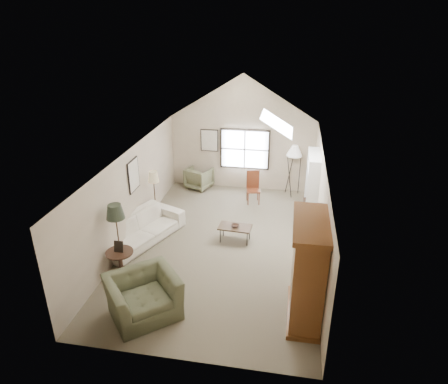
% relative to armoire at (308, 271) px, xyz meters
% --- Properties ---
extents(room_shell, '(5.01, 8.01, 4.00)m').
position_rel_armoire_xyz_m(room_shell, '(-2.18, 2.40, 2.11)').
color(room_shell, '#706550').
rests_on(room_shell, ground).
extents(window, '(1.72, 0.08, 1.42)m').
position_rel_armoire_xyz_m(window, '(-2.08, 6.36, 0.35)').
color(window, black).
rests_on(window, room_shell).
extents(skylight, '(0.80, 1.20, 0.52)m').
position_rel_armoire_xyz_m(skylight, '(-0.88, 3.30, 2.12)').
color(skylight, white).
rests_on(skylight, room_shell).
extents(wall_art, '(1.97, 3.71, 0.88)m').
position_rel_armoire_xyz_m(wall_art, '(-4.06, 4.34, 0.63)').
color(wall_art, black).
rests_on(wall_art, room_shell).
extents(armoire, '(0.60, 1.50, 2.20)m').
position_rel_armoire_xyz_m(armoire, '(0.00, 0.00, 0.00)').
color(armoire, brown).
rests_on(armoire, ground).
extents(tv_alcove, '(0.32, 1.30, 2.10)m').
position_rel_armoire_xyz_m(tv_alcove, '(0.16, 4.00, 0.05)').
color(tv_alcove, white).
rests_on(tv_alcove, ground).
extents(media_console, '(0.34, 1.18, 0.60)m').
position_rel_armoire_xyz_m(media_console, '(0.14, 4.00, -0.80)').
color(media_console, '#382316').
rests_on(media_console, ground).
extents(tv_panel, '(0.05, 0.90, 0.55)m').
position_rel_armoire_xyz_m(tv_panel, '(0.14, 4.00, -0.18)').
color(tv_panel, black).
rests_on(tv_panel, media_console).
extents(sofa, '(1.94, 2.78, 0.76)m').
position_rel_armoire_xyz_m(sofa, '(-4.38, 2.26, -0.72)').
color(sofa, '#EEE3CD').
rests_on(sofa, ground).
extents(armchair_near, '(1.82, 1.80, 0.89)m').
position_rel_armoire_xyz_m(armchair_near, '(-3.28, -0.54, -0.65)').
color(armchair_near, '#575C40').
rests_on(armchair_near, ground).
extents(armchair_far, '(1.05, 1.06, 0.75)m').
position_rel_armoire_xyz_m(armchair_far, '(-3.67, 6.10, -0.72)').
color(armchair_far, '#646748').
rests_on(armchair_far, ground).
extents(coffee_table, '(0.92, 0.55, 0.45)m').
position_rel_armoire_xyz_m(coffee_table, '(-1.85, 2.67, -0.87)').
color(coffee_table, '#3C2818').
rests_on(coffee_table, ground).
extents(bowl, '(0.23, 0.23, 0.05)m').
position_rel_armoire_xyz_m(bowl, '(-1.85, 2.67, -0.62)').
color(bowl, '#392117').
rests_on(bowl, coffee_table).
extents(side_table, '(0.85, 0.85, 0.65)m').
position_rel_armoire_xyz_m(side_table, '(-4.30, 0.66, -0.78)').
color(side_table, '#3D2319').
rests_on(side_table, ground).
extents(side_chair, '(0.50, 0.50, 1.08)m').
position_rel_armoire_xyz_m(side_chair, '(-1.63, 5.19, -0.56)').
color(side_chair, maroon).
rests_on(side_chair, ground).
extents(tripod_lamp, '(0.67, 0.67, 1.82)m').
position_rel_armoire_xyz_m(tripod_lamp, '(-0.38, 6.05, -0.19)').
color(tripod_lamp, silver).
rests_on(tripod_lamp, ground).
extents(dark_lamp, '(0.57, 0.57, 1.80)m').
position_rel_armoire_xyz_m(dark_lamp, '(-4.38, 0.86, -0.20)').
color(dark_lamp, black).
rests_on(dark_lamp, ground).
extents(tan_lamp, '(0.43, 0.43, 1.62)m').
position_rel_armoire_xyz_m(tan_lamp, '(-4.38, 3.46, -0.29)').
color(tan_lamp, tan).
rests_on(tan_lamp, ground).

